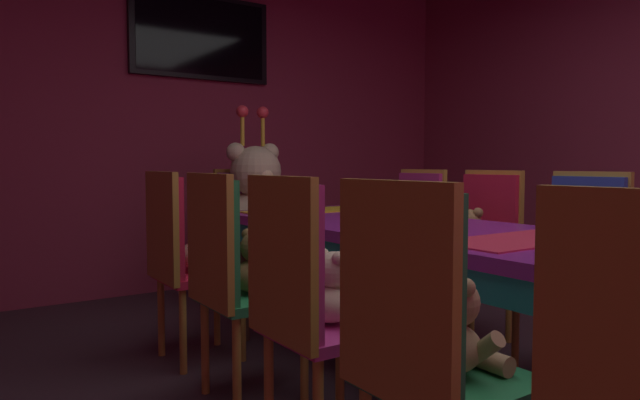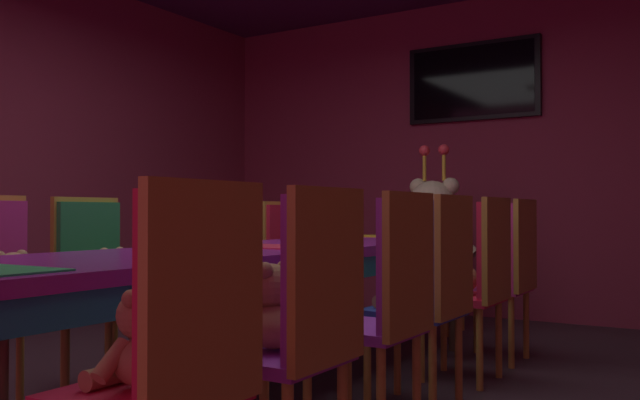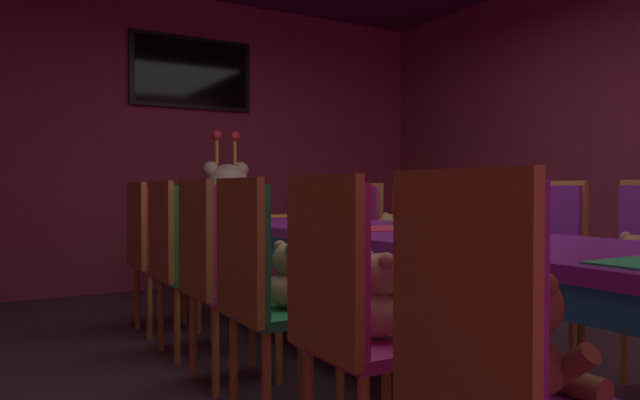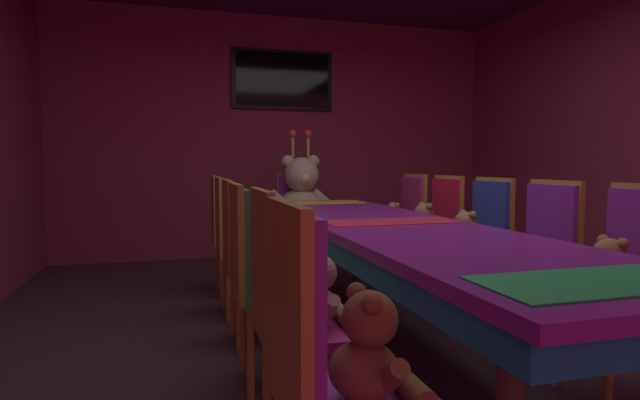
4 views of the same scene
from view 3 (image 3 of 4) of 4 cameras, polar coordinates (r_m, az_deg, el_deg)
The scene contains 26 objects.
ground_plane at distance 3.14m, azimuth 6.50°, elevation -16.37°, with size 7.90×7.90×0.00m, color #3F2D38.
wall_back at distance 5.90m, azimuth -12.49°, elevation 5.52°, with size 5.20×0.12×2.80m, color #99334C.
banquet_table at distance 3.01m, azimuth 6.53°, elevation -4.34°, with size 0.90×3.61×0.75m.
chair_left_0 at distance 1.36m, azimuth 15.62°, elevation -13.64°, with size 0.42×0.41×0.98m.
teddy_left_0 at distance 1.47m, azimuth 19.65°, elevation -12.96°, with size 0.25×0.32×0.30m.
chair_left_1 at distance 1.86m, azimuth 2.31°, elevation -9.62°, with size 0.42×0.41×0.98m.
teddy_left_1 at distance 1.94m, azimuth 5.94°, elevation -9.66°, with size 0.23×0.30×0.28m.
chair_left_2 at distance 2.36m, azimuth -6.04°, elevation -7.36°, with size 0.42×0.41×0.98m.
teddy_left_2 at distance 2.42m, azimuth -2.93°, elevation -7.65°, with size 0.22×0.29×0.27m.
chair_left_3 at distance 2.89m, azimuth -10.49°, elevation -5.80°, with size 0.42×0.41×0.98m.
teddy_left_3 at distance 2.94m, azimuth -7.87°, elevation -6.14°, with size 0.22×0.28×0.26m.
chair_left_4 at distance 3.43m, azimuth -13.83°, elevation -4.73°, with size 0.42×0.41×0.98m.
teddy_left_4 at distance 3.47m, azimuth -11.54°, elevation -4.94°, with size 0.23×0.30×0.28m.
chair_left_5 at distance 4.01m, azimuth -16.20°, elevation -3.90°, with size 0.42×0.41×0.98m.
teddy_left_5 at distance 4.04m, azimuth -14.18°, elevation -3.83°, with size 0.27×0.34×0.32m.
teddy_right_1 at distance 2.95m, azimuth 28.04°, elevation -6.05°, with size 0.24×0.31×0.29m.
chair_right_2 at distance 3.41m, azimuth 20.71°, elevation -4.80°, with size 0.42×0.41×0.98m.
chair_right_3 at distance 3.76m, azimuth 13.92°, elevation -4.22°, with size 0.42×0.41×0.98m.
teddy_right_3 at distance 3.66m, azimuth 12.28°, elevation -4.45°, with size 0.25×0.33×0.31m.
chair_right_4 at distance 4.22m, azimuth 8.20°, elevation -3.62°, with size 0.42×0.41×0.98m.
teddy_right_4 at distance 4.13m, azimuth 6.61°, elevation -3.76°, with size 0.26×0.33×0.32m.
chair_right_5 at distance 4.68m, azimuth 3.73°, elevation -3.14°, with size 0.42×0.41×0.98m.
teddy_right_5 at distance 4.61m, azimuth 2.25°, elevation -3.47°, with size 0.22×0.29×0.27m.
throne_chair at distance 5.09m, azimuth -9.53°, elevation -2.82°, with size 0.41×0.42×0.98m.
king_teddy_bear at distance 4.92m, azimuth -8.83°, elevation -0.97°, with size 0.75×0.58×0.96m.
wall_tv at distance 5.90m, azimuth -12.24°, elevation 11.90°, with size 1.17×0.06×0.68m.
Camera 3 is at (-1.79, -2.40, 0.94)m, focal length 33.21 mm.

